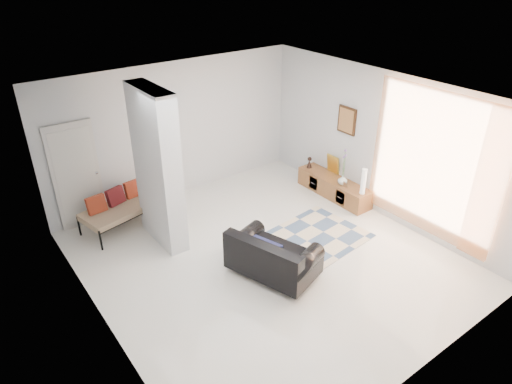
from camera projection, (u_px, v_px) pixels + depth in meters
floor at (266, 258)px, 7.81m from camera, size 6.00×6.00×0.00m
ceiling at (268, 99)px, 6.48m from camera, size 6.00×6.00×0.00m
wall_back at (176, 131)px, 9.26m from camera, size 6.00×0.00×6.00m
wall_front at (434, 287)px, 5.03m from camera, size 6.00×0.00×6.00m
wall_left at (94, 247)px, 5.70m from camera, size 0.00×6.00×6.00m
wall_right at (382, 146)px, 8.59m from camera, size 0.00×6.00×6.00m
partition_column at (158, 169)px, 7.70m from camera, size 0.35×1.20×2.80m
hallway_door at (76, 176)px, 8.31m from camera, size 0.85×0.06×2.04m
curtain at (433, 165)px, 7.72m from camera, size 0.00×2.55×2.55m
wall_art at (347, 120)px, 9.09m from camera, size 0.04×0.45×0.55m
media_console at (334, 187)px, 9.68m from camera, size 0.45×1.79×0.80m
loveseat at (271, 257)px, 7.23m from camera, size 1.21×1.60×0.76m
daybed at (126, 204)px, 8.60m from camera, size 1.87×1.10×0.77m
area_rug at (307, 241)px, 8.24m from camera, size 2.31×1.66×0.01m
cylinder_lamp at (364, 181)px, 8.90m from camera, size 0.10×0.10×0.53m
bronze_figurine at (309, 162)px, 10.02m from camera, size 0.13×0.13×0.25m
vase at (343, 180)px, 9.32m from camera, size 0.19×0.19×0.20m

